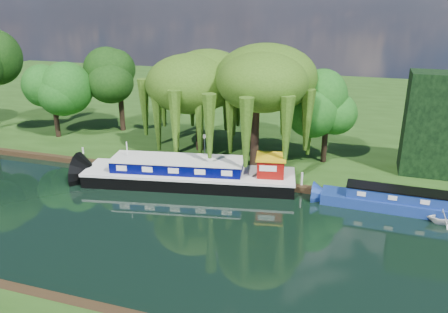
% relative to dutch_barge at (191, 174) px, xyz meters
% --- Properties ---
extents(ground, '(120.00, 120.00, 0.00)m').
position_rel_dutch_barge_xyz_m(ground, '(-0.67, -6.92, -0.85)').
color(ground, black).
extents(far_bank, '(120.00, 52.00, 0.45)m').
position_rel_dutch_barge_xyz_m(far_bank, '(-0.67, 27.08, -0.62)').
color(far_bank, '#1E3D10').
rests_on(far_bank, ground).
extents(dutch_barge, '(16.55, 6.52, 3.41)m').
position_rel_dutch_barge_xyz_m(dutch_barge, '(0.00, 0.00, 0.00)').
color(dutch_barge, black).
rests_on(dutch_barge, ground).
extents(narrowboat, '(11.38, 2.14, 1.65)m').
position_rel_dutch_barge_xyz_m(narrowboat, '(15.60, 0.28, -0.26)').
color(narrowboat, navy).
rests_on(narrowboat, ground).
extents(white_cruiser, '(2.34, 2.11, 1.08)m').
position_rel_dutch_barge_xyz_m(white_cruiser, '(17.75, -0.90, -0.85)').
color(white_cruiser, silver).
rests_on(white_cruiser, ground).
extents(willow_left, '(7.10, 7.10, 8.51)m').
position_rel_dutch_barge_xyz_m(willow_left, '(-1.82, 6.81, 5.79)').
color(willow_left, black).
rests_on(willow_left, far_bank).
extents(willow_right, '(7.36, 7.36, 8.97)m').
position_rel_dutch_barge_xyz_m(willow_right, '(3.93, 4.35, 6.15)').
color(willow_right, black).
rests_on(willow_right, far_bank).
extents(tree_far_left, '(4.44, 4.44, 7.15)m').
position_rel_dutch_barge_xyz_m(tree_far_left, '(-16.90, 6.21, 4.51)').
color(tree_far_left, black).
rests_on(tree_far_left, far_bank).
extents(tree_far_mid, '(4.78, 4.78, 7.83)m').
position_rel_dutch_barge_xyz_m(tree_far_mid, '(-11.86, 10.27, 5.01)').
color(tree_far_mid, black).
rests_on(tree_far_mid, far_bank).
extents(tree_far_right, '(4.10, 4.10, 6.72)m').
position_rel_dutch_barge_xyz_m(tree_far_right, '(9.35, 7.13, 4.24)').
color(tree_far_right, black).
rests_on(tree_far_right, far_bank).
extents(conifer_hedge, '(6.00, 3.00, 8.00)m').
position_rel_dutch_barge_xyz_m(conifer_hedge, '(18.33, 7.08, 3.60)').
color(conifer_hedge, black).
rests_on(conifer_hedge, far_bank).
extents(lamppost, '(0.36, 0.36, 2.56)m').
position_rel_dutch_barge_xyz_m(lamppost, '(-0.17, 3.58, 1.57)').
color(lamppost, silver).
rests_on(lamppost, far_bank).
extents(mooring_posts, '(19.16, 0.16, 1.00)m').
position_rel_dutch_barge_xyz_m(mooring_posts, '(-1.17, 1.48, 0.10)').
color(mooring_posts, silver).
rests_on(mooring_posts, far_bank).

